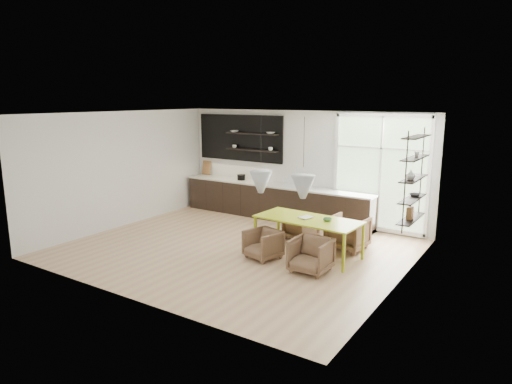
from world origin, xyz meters
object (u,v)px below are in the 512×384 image
(armchair_back_left, at_px, (301,227))
(wire_stool, at_px, (263,240))
(armchair_front_left, at_px, (263,244))
(armchair_front_right, at_px, (311,255))
(dining_table, at_px, (308,221))
(armchair_back_right, at_px, (348,233))

(armchair_back_left, relative_size, wire_stool, 1.72)
(armchair_back_left, height_order, armchair_front_left, same)
(armchair_front_right, bearing_deg, dining_table, 120.17)
(wire_stool, bearing_deg, armchair_front_right, -20.62)
(armchair_back_left, height_order, wire_stool, armchair_back_left)
(armchair_front_right, distance_m, wire_stool, 1.49)
(armchair_back_right, xyz_separation_m, armchair_front_right, (-0.08, -1.64, -0.04))
(armchair_front_left, bearing_deg, dining_table, 60.30)
(armchair_front_left, distance_m, armchair_front_right, 1.16)
(armchair_back_left, distance_m, armchair_back_right, 1.18)
(armchair_front_right, bearing_deg, armchair_back_right, 87.06)
(armchair_back_right, bearing_deg, wire_stool, 41.70)
(armchair_front_right, bearing_deg, wire_stool, 159.13)
(armchair_back_left, height_order, armchair_front_right, armchair_front_right)
(armchair_front_left, bearing_deg, wire_stool, 139.06)
(armchair_back_right, bearing_deg, armchair_front_left, 55.40)
(armchair_back_right, bearing_deg, armchair_front_right, 91.88)
(dining_table, distance_m, armchair_back_left, 1.20)
(armchair_back_right, distance_m, armchair_front_left, 1.94)
(armchair_front_left, height_order, armchair_front_right, armchair_front_right)
(dining_table, relative_size, armchair_back_left, 3.40)
(armchair_back_left, relative_size, armchair_front_left, 1.00)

